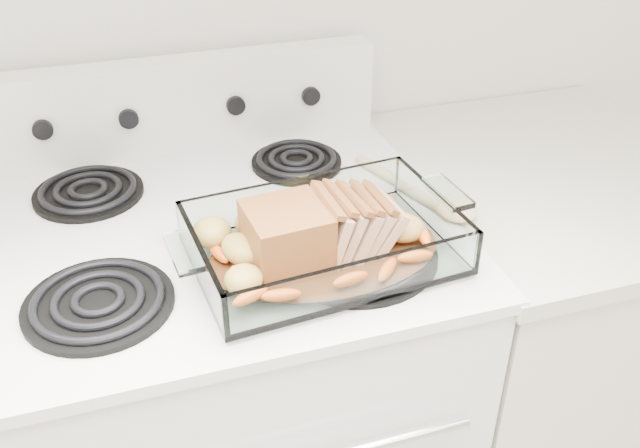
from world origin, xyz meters
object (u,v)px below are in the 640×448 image
object	(u,v)px
counter_right	(523,350)
pork_roast	(309,232)
electric_range	(231,415)
baking_dish	(324,247)

from	to	relation	value
counter_right	pork_roast	distance (m)	0.78
electric_range	pork_roast	world-z (taller)	electric_range
electric_range	counter_right	bearing A→B (deg)	-0.10
counter_right	pork_roast	bearing A→B (deg)	-164.05
baking_dish	pork_roast	distance (m)	0.04
electric_range	pork_roast	xyz separation A→B (m)	(0.12, -0.16, 0.51)
electric_range	counter_right	size ratio (longest dim) A/B	1.20
electric_range	baking_dish	size ratio (longest dim) A/B	2.91
counter_right	pork_roast	size ratio (longest dim) A/B	3.99
electric_range	counter_right	distance (m)	0.67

